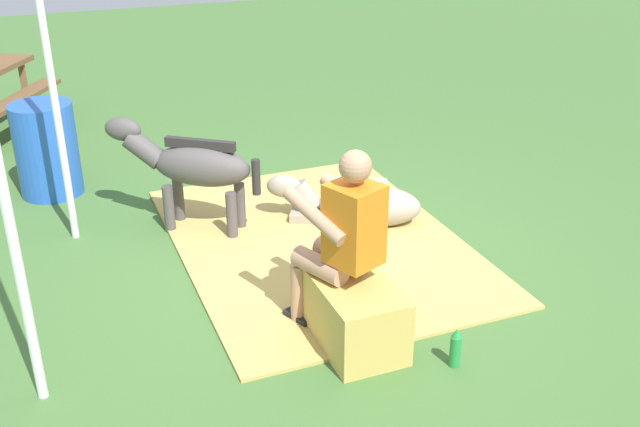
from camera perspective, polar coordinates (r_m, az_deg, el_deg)
ground_plane at (r=5.88m, az=-0.08°, el=-3.57°), size 24.00×24.00×0.00m
hay_patch at (r=6.13m, az=-0.16°, el=-2.19°), size 3.05×2.22×0.02m
hay_bale at (r=4.80m, az=2.73°, el=-7.75°), size 0.71×0.47×0.44m
person_seated at (r=4.66m, az=1.60°, el=-1.72°), size 0.72×0.57×1.32m
pony_standing at (r=6.23m, az=-9.80°, el=3.62°), size 0.94×1.16×0.94m
pony_lying at (r=6.39m, az=2.92°, el=0.75°), size 0.89×1.30×0.42m
soda_bottle at (r=4.73m, az=10.33°, el=-10.08°), size 0.07×0.07×0.27m
water_barrel at (r=7.36m, az=-20.20°, el=4.62°), size 0.57×0.57×0.87m
tent_pole_left at (r=4.17m, az=-22.92°, el=0.62°), size 0.06×0.06×2.47m
tent_pole_right at (r=6.13m, az=-19.73°, el=8.66°), size 0.06×0.06×2.47m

